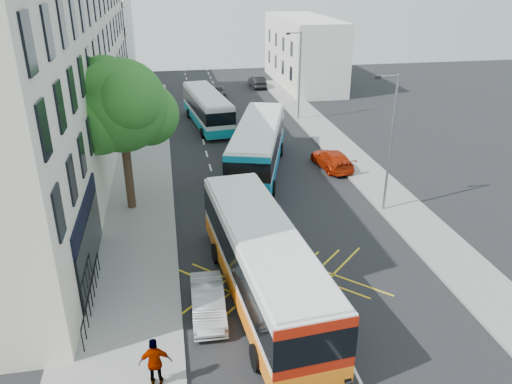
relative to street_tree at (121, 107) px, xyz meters
name	(u,v)px	position (x,y,z in m)	size (l,w,h in m)	color
ground	(354,369)	(8.51, -14.97, -6.29)	(120.00, 120.00, 0.00)	black
pavement_left	(132,208)	(0.01, 0.03, -6.22)	(5.00, 70.00, 0.15)	gray
pavement_right	(382,189)	(16.01, 0.03, -6.22)	(3.00, 70.00, 0.15)	gray
terrace_main	(49,70)	(-5.49, 9.52, 0.46)	(8.30, 45.00, 13.50)	beige
terrace_far	(98,40)	(-5.49, 40.03, -1.29)	(8.00, 20.00, 10.00)	silver
building_right	(303,51)	(19.51, 33.03, -2.29)	(6.00, 18.00, 8.00)	silver
street_tree	(121,107)	(0.00, 0.00, 0.00)	(6.30, 5.70, 8.80)	#382619
lamp_near	(390,137)	(14.71, -2.97, -1.68)	(1.45, 0.15, 8.00)	slate
lamp_far	(299,72)	(14.71, 17.03, -1.68)	(1.45, 0.15, 8.00)	slate
railings	(91,295)	(-1.19, -9.67, -5.57)	(0.08, 5.60, 1.14)	black
bus_near	(263,262)	(6.06, -10.11, -4.47)	(3.91, 12.49, 3.46)	silver
bus_mid	(258,147)	(8.62, 4.77, -4.46)	(6.30, 12.67, 3.48)	silver
bus_far	(207,108)	(6.12, 16.87, -4.68)	(3.84, 11.11, 3.06)	silver
motorbike	(342,369)	(7.73, -15.71, -5.46)	(0.73, 1.97, 1.77)	black
parked_car_silver	(208,302)	(3.61, -10.87, -5.66)	(1.34, 3.85, 1.27)	#97999E
red_hatchback	(332,159)	(14.01, 4.41, -5.63)	(1.86, 4.56, 1.32)	#AD2307
distant_car_grey	(217,92)	(8.14, 27.65, -5.69)	(2.00, 4.33, 1.20)	#3B3C42
distant_car_dark	(257,82)	(13.58, 32.08, -5.60)	(1.47, 4.22, 1.39)	black
pedestrian_far	(155,362)	(1.51, -14.56, -5.19)	(1.12, 0.47, 1.91)	gray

